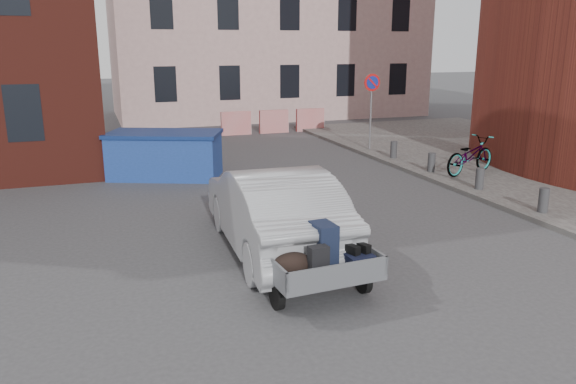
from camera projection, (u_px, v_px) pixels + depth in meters
name	position (u px, v px, depth m)	size (l,w,h in m)	color
ground	(313.00, 272.00, 9.54)	(120.00, 120.00, 0.00)	#38383A
no_parking_sign	(372.00, 96.00, 19.61)	(0.60, 0.09, 2.65)	gray
bollards	(480.00, 179.00, 14.47)	(0.22, 9.02, 0.55)	#3A3A3D
barriers	(274.00, 121.00, 24.44)	(4.70, 0.18, 1.00)	red
trailer	(321.00, 263.00, 8.32)	(1.67, 1.85, 1.20)	black
dumpster	(165.00, 155.00, 16.20)	(3.55, 2.71, 1.33)	#1F3F96
silver_car	(273.00, 209.00, 10.36)	(1.69, 4.85, 1.60)	#A0A2A7
bicycle	(470.00, 155.00, 16.13)	(0.71, 2.04, 1.07)	black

